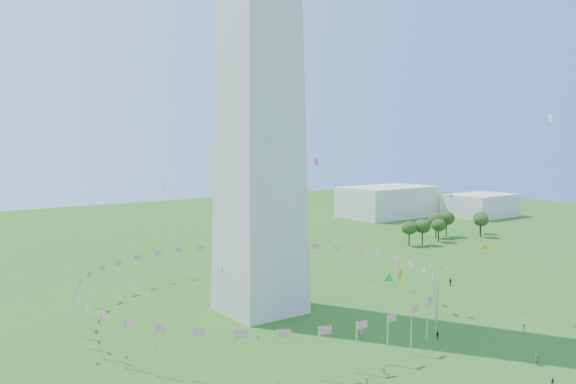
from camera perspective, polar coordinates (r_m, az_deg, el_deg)
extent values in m
plane|color=#225413|center=(98.99, 14.49, -18.37)|extent=(600.00, 600.00, 0.00)
cylinder|color=silver|center=(157.85, 9.38, -7.71)|extent=(0.24, 0.24, 9.00)
cylinder|color=silver|center=(162.18, 7.45, -7.35)|extent=(0.24, 0.24, 9.00)
cylinder|color=silver|center=(165.76, 5.36, -7.06)|extent=(0.24, 0.24, 9.00)
cylinder|color=silver|center=(168.51, 3.15, -6.84)|extent=(0.24, 0.24, 9.00)
cylinder|color=silver|center=(170.40, 0.87, -6.70)|extent=(0.24, 0.24, 9.00)
cylinder|color=silver|center=(171.40, -1.45, -6.64)|extent=(0.24, 0.24, 9.00)
cylinder|color=silver|center=(171.50, -3.80, -6.64)|extent=(0.24, 0.24, 9.00)
cylinder|color=silver|center=(170.68, -6.13, -6.71)|extent=(0.24, 0.24, 9.00)
cylinder|color=silver|center=(168.97, -8.43, -6.86)|extent=(0.24, 0.24, 9.00)
cylinder|color=silver|center=(166.39, -10.65, -7.07)|extent=(0.24, 0.24, 9.00)
cylinder|color=silver|center=(162.98, -12.76, -7.37)|extent=(0.24, 0.24, 9.00)
cylinder|color=silver|center=(158.79, -14.73, -7.73)|extent=(0.24, 0.24, 9.00)
cylinder|color=silver|center=(153.90, -16.51, -8.18)|extent=(0.24, 0.24, 9.00)
cylinder|color=silver|center=(148.38, -18.05, -8.71)|extent=(0.24, 0.24, 9.00)
cylinder|color=silver|center=(142.35, -19.30, -9.33)|extent=(0.24, 0.24, 9.00)
cylinder|color=silver|center=(135.94, -20.19, -10.03)|extent=(0.24, 0.24, 9.00)
cylinder|color=silver|center=(129.29, -20.64, -10.82)|extent=(0.24, 0.24, 9.00)
cylinder|color=silver|center=(122.58, -20.57, -11.68)|extent=(0.24, 0.24, 9.00)
cylinder|color=silver|center=(116.03, -19.87, -12.61)|extent=(0.24, 0.24, 9.00)
cylinder|color=silver|center=(109.89, -18.47, -13.57)|extent=(0.24, 0.24, 9.00)
cylinder|color=silver|center=(104.42, -16.29, -14.50)|extent=(0.24, 0.24, 9.00)
cylinder|color=silver|center=(99.91, -13.32, -15.34)|extent=(0.24, 0.24, 9.00)
cylinder|color=silver|center=(96.65, -9.65, -15.99)|extent=(0.24, 0.24, 9.00)
cylinder|color=silver|center=(94.87, -5.47, -16.35)|extent=(0.24, 0.24, 9.00)
cylinder|color=silver|center=(94.70, -1.07, -16.37)|extent=(0.24, 0.24, 9.00)
cylinder|color=silver|center=(96.16, 3.18, -16.04)|extent=(0.24, 0.24, 9.00)
cylinder|color=silver|center=(99.13, 6.97, -15.41)|extent=(0.24, 0.24, 9.00)
cylinder|color=silver|center=(103.40, 10.08, -14.58)|extent=(0.24, 0.24, 9.00)
cylinder|color=silver|center=(108.70, 12.41, -13.63)|extent=(0.24, 0.24, 9.00)
cylinder|color=silver|center=(114.73, 13.96, -12.66)|extent=(0.24, 0.24, 9.00)
cylinder|color=silver|center=(121.22, 14.79, -11.72)|extent=(0.24, 0.24, 9.00)
cylinder|color=silver|center=(127.91, 14.97, -10.83)|extent=(0.24, 0.24, 9.00)
cylinder|color=silver|center=(134.59, 14.62, -10.03)|extent=(0.24, 0.24, 9.00)
cylinder|color=silver|center=(141.07, 13.80, -9.32)|extent=(0.24, 0.24, 9.00)
cylinder|color=silver|center=(147.19, 12.62, -8.70)|extent=(0.24, 0.24, 9.00)
cylinder|color=silver|center=(152.82, 11.12, -8.16)|extent=(0.24, 0.24, 9.00)
cube|color=beige|center=(304.26, 10.12, -0.96)|extent=(50.00, 30.00, 16.00)
cube|color=beige|center=(317.11, 19.05, -1.28)|extent=(35.00, 25.00, 12.00)
imported|color=gray|center=(100.88, 9.74, -17.30)|extent=(0.64, 0.74, 1.70)
imported|color=gray|center=(95.32, 7.97, -18.62)|extent=(0.67, 0.92, 1.78)
imported|color=gray|center=(116.87, 7.47, -14.12)|extent=(0.61, 0.41, 1.63)
imported|color=gray|center=(112.00, 23.95, -15.29)|extent=(1.96, 1.17, 1.98)
imported|color=slate|center=(128.30, 22.87, -12.65)|extent=(1.44, 1.22, 1.94)
imported|color=black|center=(119.46, 14.95, -13.86)|extent=(0.94, 0.65, 1.51)
imported|color=black|center=(162.28, 16.18, -8.76)|extent=(0.79, 1.22, 2.03)
imported|color=#202B4A|center=(103.68, 25.31, -17.13)|extent=(0.91, 0.95, 1.55)
plane|color=yellow|center=(132.82, 15.32, -7.40)|extent=(1.84, 1.51, 2.06)
plane|color=white|center=(122.91, 25.11, 6.83)|extent=(1.30, 1.94, 2.15)
plane|color=yellow|center=(92.34, -12.47, 0.65)|extent=(0.43, 1.36, 1.42)
plane|color=red|center=(112.70, -23.94, -4.74)|extent=(0.43, 1.82, 1.87)
plane|color=green|center=(116.74, -6.70, -7.79)|extent=(1.45, 0.42, 1.49)
plane|color=#CC2699|center=(112.03, 2.93, 3.08)|extent=(1.84, 0.42, 1.83)
plane|color=white|center=(134.91, 4.25, 4.79)|extent=(0.73, 0.86, 1.12)
plane|color=orange|center=(140.04, 19.36, -5.31)|extent=(1.32, 1.33, 1.53)
plane|color=orange|center=(127.13, 11.33, -8.17)|extent=(1.98, 1.46, 2.26)
plane|color=green|center=(110.89, -17.42, -13.10)|extent=(0.22, 1.65, 1.65)
plane|color=#CC2699|center=(148.13, 16.24, -0.34)|extent=(1.15, 0.65, 1.05)
plane|color=white|center=(133.59, 22.05, -3.21)|extent=(1.95, 1.34, 2.22)
plane|color=green|center=(118.79, 10.19, -8.64)|extent=(2.35, 1.56, 2.71)
ellipsoid|color=#30501A|center=(218.17, 12.21, -4.20)|extent=(5.96, 5.96, 9.32)
ellipsoid|color=#30501A|center=(221.14, 13.50, -4.03)|extent=(6.30, 6.30, 9.84)
ellipsoid|color=#30501A|center=(229.81, 15.04, -3.83)|extent=(5.78, 5.78, 9.03)
ellipsoid|color=#30501A|center=(238.65, 14.81, -3.35)|extent=(6.59, 6.59, 10.30)
ellipsoid|color=#30501A|center=(243.22, 15.79, -3.19)|extent=(6.75, 6.75, 10.55)
ellipsoid|color=#30501A|center=(246.84, 19.00, -3.25)|extent=(6.21, 6.21, 9.71)
ellipsoid|color=#30501A|center=(256.02, 18.95, -3.00)|extent=(6.03, 6.03, 9.42)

